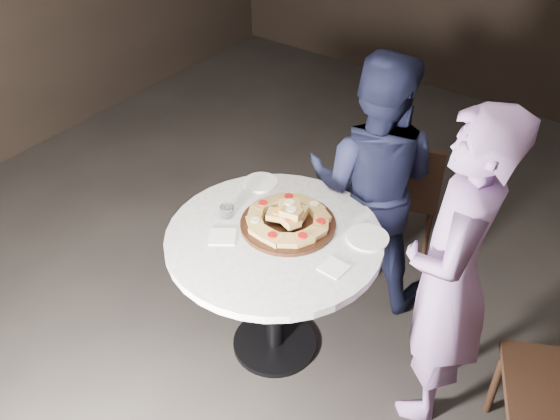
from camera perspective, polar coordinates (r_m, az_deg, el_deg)
name	(u,v)px	position (r m, az deg, el deg)	size (l,w,h in m)	color
floor	(290,334)	(3.76, 0.89, -11.29)	(7.00, 7.00, 0.00)	black
table	(274,258)	(3.22, -0.52, -4.44)	(1.42, 1.42, 0.83)	black
serving_board	(288,224)	(3.18, 0.74, -1.27)	(0.49, 0.49, 0.02)	black
focaccia_pile	(288,217)	(3.15, 0.76, -0.65)	(0.44, 0.43, 0.12)	#AB8442
plate_left	(261,182)	(3.48, -1.76, 2.55)	(0.19, 0.19, 0.01)	white
plate_right	(368,238)	(3.13, 8.02, -2.51)	(0.21, 0.21, 0.01)	white
water_glass	(227,212)	(3.23, -4.85, -0.18)	(0.07, 0.07, 0.07)	silver
napkin_near	(223,237)	(3.12, -5.26, -2.44)	(0.13, 0.13, 0.01)	white
napkin_far	(334,268)	(2.95, 4.94, -5.28)	(0.12, 0.12, 0.01)	white
chair_far	(406,189)	(4.06, 11.48, 1.88)	(0.53, 0.55, 0.88)	black
diner_navy	(372,183)	(3.58, 8.42, 2.45)	(0.77, 0.60, 1.59)	black
diner_teal	(450,276)	(2.95, 15.29, -5.83)	(0.63, 0.41, 1.73)	#866BA6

